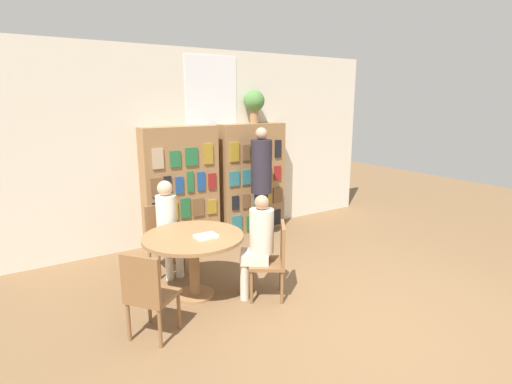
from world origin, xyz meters
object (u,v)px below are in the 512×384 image
(bookshelf_left, at_px, (181,187))
(seated_reader_right, at_px, (258,240))
(reading_table, at_px, (194,246))
(seated_reader_left, at_px, (168,222))
(librarian_standing, at_px, (261,171))
(flower_vase, at_px, (254,103))
(chair_left_side, at_px, (163,235))
(bookshelf_right, at_px, (252,178))
(chair_near_camera, at_px, (148,292))
(chair_far_side, at_px, (274,257))

(bookshelf_left, distance_m, seated_reader_right, 2.13)
(reading_table, bearing_deg, seated_reader_left, 91.84)
(seated_reader_left, bearing_deg, librarian_standing, -166.65)
(flower_vase, xyz_separation_m, chair_left_side, (-1.95, -0.80, -1.70))
(bookshelf_right, relative_size, librarian_standing, 1.02)
(bookshelf_right, xyz_separation_m, chair_near_camera, (-2.58, -2.26, -0.43))
(seated_reader_right, relative_size, librarian_standing, 0.67)
(chair_near_camera, bearing_deg, bookshelf_right, 93.39)
(bookshelf_left, xyz_separation_m, reading_table, (-0.57, -1.71, -0.31))
(bookshelf_left, bearing_deg, seated_reader_right, -89.02)
(chair_left_side, distance_m, chair_far_side, 1.62)
(seated_reader_left, relative_size, librarian_standing, 0.68)
(chair_far_side, bearing_deg, seated_reader_left, 66.20)
(chair_near_camera, xyz_separation_m, seated_reader_right, (1.32, 0.15, 0.20))
(flower_vase, relative_size, seated_reader_left, 0.44)
(reading_table, xyz_separation_m, chair_far_side, (0.75, -0.51, -0.12))
(bookshelf_left, height_order, chair_left_side, bookshelf_left)
(bookshelf_left, xyz_separation_m, seated_reader_right, (0.04, -2.12, -0.23))
(chair_near_camera, xyz_separation_m, chair_far_side, (1.47, 0.05, 0.00))
(seated_reader_left, xyz_separation_m, librarian_standing, (1.75, 0.47, 0.42))
(bookshelf_left, xyz_separation_m, seated_reader_left, (-0.59, -0.98, -0.21))
(reading_table, xyz_separation_m, librarian_standing, (1.72, 1.20, 0.52))
(flower_vase, distance_m, seated_reader_right, 2.91)
(reading_table, bearing_deg, chair_left_side, 91.84)
(librarian_standing, bearing_deg, chair_far_side, -119.52)
(bookshelf_left, bearing_deg, reading_table, -108.42)
(chair_near_camera, bearing_deg, reading_table, 90.00)
(seated_reader_right, bearing_deg, chair_far_side, -90.00)
(chair_near_camera, bearing_deg, seated_reader_right, 58.54)
(bookshelf_right, distance_m, reading_table, 2.55)
(bookshelf_left, height_order, bookshelf_right, same)
(seated_reader_left, bearing_deg, bookshelf_left, -123.06)
(bookshelf_left, relative_size, seated_reader_left, 1.48)
(flower_vase, distance_m, chair_near_camera, 3.87)
(chair_near_camera, xyz_separation_m, chair_left_side, (0.69, 1.47, 0.00))
(bookshelf_left, bearing_deg, chair_near_camera, -119.61)
(reading_table, bearing_deg, chair_near_camera, -142.16)
(bookshelf_right, distance_m, librarian_standing, 0.56)
(bookshelf_right, height_order, chair_near_camera, bookshelf_right)
(reading_table, relative_size, librarian_standing, 0.63)
(bookshelf_right, distance_m, seated_reader_left, 2.14)
(flower_vase, xyz_separation_m, chair_near_camera, (-2.63, -2.27, -1.70))
(chair_near_camera, bearing_deg, seated_reader_left, 113.80)
(seated_reader_left, distance_m, seated_reader_right, 1.30)
(flower_vase, height_order, seated_reader_right, flower_vase)
(chair_near_camera, bearing_deg, librarian_standing, 87.97)
(seated_reader_left, distance_m, librarian_standing, 1.86)
(reading_table, relative_size, seated_reader_left, 0.92)
(chair_near_camera, bearing_deg, chair_left_side, 117.00)
(bookshelf_right, distance_m, chair_left_side, 2.10)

